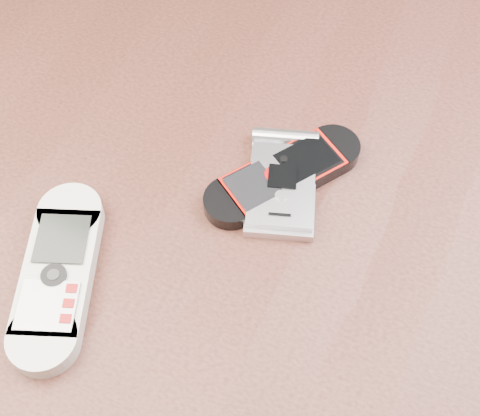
# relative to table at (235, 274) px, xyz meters

# --- Properties ---
(table) EXTENTS (1.20, 0.80, 0.75)m
(table) POSITION_rel_table_xyz_m (0.00, 0.00, 0.00)
(table) COLOR black
(table) RESTS_ON ground
(nokia_white) EXTENTS (0.10, 0.16, 0.02)m
(nokia_white) POSITION_rel_table_xyz_m (-0.09, -0.10, 0.11)
(nokia_white) COLOR beige
(nokia_white) RESTS_ON table
(nokia_black_red) EXTENTS (0.12, 0.14, 0.01)m
(nokia_black_red) POSITION_rel_table_xyz_m (0.02, 0.05, 0.11)
(nokia_black_red) COLOR black
(nokia_black_red) RESTS_ON table
(motorola_razr) EXTENTS (0.08, 0.12, 0.02)m
(motorola_razr) POSITION_rel_table_xyz_m (0.03, 0.03, 0.11)
(motorola_razr) COLOR silver
(motorola_razr) RESTS_ON table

